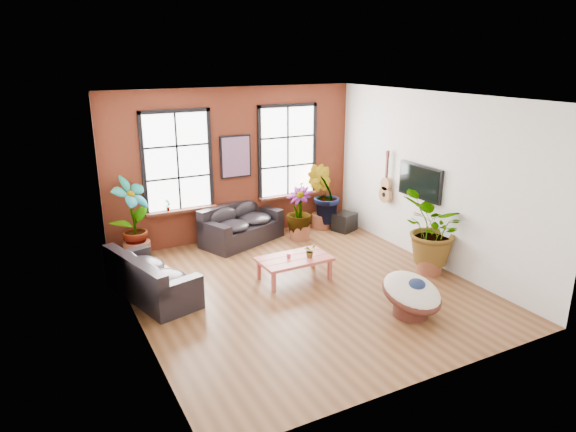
% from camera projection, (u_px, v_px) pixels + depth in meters
% --- Properties ---
extents(room, '(6.04, 6.54, 3.54)m').
position_uv_depth(room, '(300.00, 196.00, 9.21)').
color(room, brown).
rests_on(room, ground).
extents(sofa_back, '(2.11, 1.57, 0.88)m').
position_uv_depth(sofa_back, '(240.00, 225.00, 11.89)').
color(sofa_back, black).
rests_on(sofa_back, ground).
extents(sofa_left, '(1.36, 2.20, 0.81)m').
position_uv_depth(sofa_left, '(149.00, 278.00, 9.15)').
color(sofa_left, black).
rests_on(sofa_left, ground).
extents(coffee_table, '(1.40, 0.82, 0.53)m').
position_uv_depth(coffee_table, '(294.00, 260.00, 9.89)').
color(coffee_table, '#B24B40').
rests_on(coffee_table, ground).
extents(papasan_chair, '(1.32, 1.33, 0.77)m').
position_uv_depth(papasan_chair, '(412.00, 294.00, 8.50)').
color(papasan_chair, '#54271E').
rests_on(papasan_chair, ground).
extents(poster, '(0.74, 0.06, 0.98)m').
position_uv_depth(poster, '(236.00, 157.00, 11.71)').
color(poster, black).
rests_on(poster, room).
extents(tv_wall_unit, '(0.13, 1.86, 1.20)m').
position_uv_depth(tv_wall_unit, '(410.00, 184.00, 10.94)').
color(tv_wall_unit, black).
rests_on(tv_wall_unit, room).
extents(media_box, '(0.65, 0.60, 0.44)m').
position_uv_depth(media_box, '(345.00, 222.00, 12.70)').
color(media_box, black).
rests_on(media_box, ground).
extents(pot_back_left, '(0.73, 0.73, 0.41)m').
position_uv_depth(pot_back_left, '(137.00, 251.00, 10.88)').
color(pot_back_left, brown).
rests_on(pot_back_left, ground).
extents(pot_back_right, '(0.65, 0.65, 0.36)m').
position_uv_depth(pot_back_right, '(322.00, 221.00, 12.91)').
color(pot_back_right, brown).
rests_on(pot_back_right, ground).
extents(pot_right_wall, '(0.61, 0.61, 0.37)m').
position_uv_depth(pot_right_wall, '(429.00, 264.00, 10.24)').
color(pot_right_wall, brown).
rests_on(pot_right_wall, ground).
extents(pot_mid, '(0.57, 0.57, 0.35)m').
position_uv_depth(pot_mid, '(300.00, 232.00, 12.14)').
color(pot_mid, brown).
rests_on(pot_mid, ground).
extents(floor_plant_back_left, '(1.06, 1.00, 1.67)m').
position_uv_depth(floor_plant_back_left, '(133.00, 216.00, 10.62)').
color(floor_plant_back_left, '#18370E').
rests_on(floor_plant_back_left, ground).
extents(floor_plant_back_right, '(1.02, 0.99, 1.45)m').
position_uv_depth(floor_plant_back_right, '(323.00, 194.00, 12.67)').
color(floor_plant_back_right, '#18370E').
rests_on(floor_plant_back_right, ground).
extents(floor_plant_right_wall, '(1.76, 1.71, 1.49)m').
position_uv_depth(floor_plant_right_wall, '(434.00, 230.00, 10.04)').
color(floor_plant_right_wall, '#18370E').
rests_on(floor_plant_right_wall, ground).
extents(floor_plant_mid, '(0.85, 0.85, 1.10)m').
position_uv_depth(floor_plant_mid, '(299.00, 211.00, 11.99)').
color(floor_plant_mid, '#18370E').
rests_on(floor_plant_mid, ground).
extents(table_plant, '(0.29, 0.27, 0.26)m').
position_uv_depth(table_plant, '(310.00, 251.00, 9.86)').
color(table_plant, '#18370E').
rests_on(table_plant, coffee_table).
extents(sill_plant_left, '(0.17, 0.17, 0.27)m').
position_uv_depth(sill_plant_left, '(168.00, 205.00, 11.21)').
color(sill_plant_left, '#18370E').
rests_on(sill_plant_left, room).
extents(sill_plant_right, '(0.19, 0.19, 0.27)m').
position_uv_depth(sill_plant_right, '(301.00, 187.00, 12.69)').
color(sill_plant_right, '#18370E').
rests_on(sill_plant_right, room).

